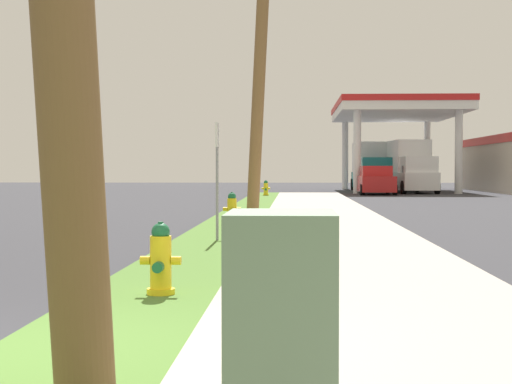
{
  "coord_description": "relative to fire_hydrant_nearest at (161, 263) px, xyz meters",
  "views": [
    {
      "loc": [
        2.2,
        -5.72,
        1.41
      ],
      "look_at": [
        1.15,
        17.26,
        0.77
      ],
      "focal_mm": 58.63,
      "sensor_mm": 36.0,
      "label": 1
    }
  ],
  "objects": [
    {
      "name": "fire_hydrant_nearest",
      "position": [
        0.0,
        0.0,
        0.0
      ],
      "size": [
        0.42,
        0.38,
        0.74
      ],
      "color": "yellow",
      "rests_on": "grass_verge"
    },
    {
      "name": "fire_hydrant_second",
      "position": [
        -0.09,
        10.96,
        0.0
      ],
      "size": [
        0.42,
        0.38,
        0.74
      ],
      "color": "yellow",
      "rests_on": "grass_verge"
    },
    {
      "name": "car_red_by_far_pump",
      "position": [
        5.86,
        37.83,
        0.28
      ],
      "size": [
        1.96,
        4.51,
        1.57
      ],
      "color": "red",
      "rests_on": "ground"
    },
    {
      "name": "sidewalk_slab",
      "position": [
        2.17,
        -2.75,
        -0.39
      ],
      "size": [
        3.2,
        80.0,
        0.12
      ],
      "primitive_type": "cube",
      "color": "#A8A093",
      "rests_on": "ground"
    },
    {
      "name": "fire_hydrant_fourth",
      "position": [
        -0.01,
        32.09,
        0.0
      ],
      "size": [
        0.42,
        0.38,
        0.74
      ],
      "color": "yellow",
      "rests_on": "grass_verge"
    },
    {
      "name": "truck_navy_on_apron",
      "position": [
        8.82,
        52.23,
        1.04
      ],
      "size": [
        2.66,
        6.56,
        3.11
      ],
      "color": "navy",
      "rests_on": "ground"
    },
    {
      "name": "gas_station_canopy",
      "position": [
        13.75,
        44.87,
        2.07
      ],
      "size": [
        14.27,
        15.89,
        5.59
      ],
      "color": "silver",
      "rests_on": "ground"
    },
    {
      "name": "car_tan_by_near_pump",
      "position": [
        9.39,
        48.33,
        0.28
      ],
      "size": [
        2.23,
        4.62,
        1.57
      ],
      "color": "tan",
      "rests_on": "ground"
    },
    {
      "name": "truck_teal_at_forecourt",
      "position": [
        6.28,
        44.89,
        1.04
      ],
      "size": [
        2.28,
        6.45,
        3.11
      ],
      "color": "#197075",
      "rests_on": "ground"
    },
    {
      "name": "street_sign_post",
      "position": [
        -0.02,
        6.51,
        1.19
      ],
      "size": [
        0.05,
        0.36,
        2.12
      ],
      "color": "gray",
      "rests_on": "grass_verge"
    },
    {
      "name": "truck_white_at_far_bay",
      "position": [
        8.24,
        41.34,
        1.04
      ],
      "size": [
        2.51,
        6.52,
        3.11
      ],
      "color": "white",
      "rests_on": "ground"
    },
    {
      "name": "grass_verge",
      "position": [
        -0.13,
        -2.75,
        -0.39
      ],
      "size": [
        1.4,
        80.0,
        0.12
      ],
      "primitive_type": "cube",
      "color": "#4C752D",
      "rests_on": "ground"
    },
    {
      "name": "utility_cabinet",
      "position": [
        1.31,
        -4.84,
        0.18
      ],
      "size": [
        0.53,
        0.68,
        1.1
      ],
      "color": "slate",
      "rests_on": "sidewalk_slab"
    },
    {
      "name": "utility_pole_midground",
      "position": [
        0.49,
        13.3,
        4.14
      ],
      "size": [
        1.38,
        0.54,
        8.77
      ],
      "color": "olive",
      "rests_on": "grass_verge"
    },
    {
      "name": "fire_hydrant_third",
      "position": [
        -0.1,
        21.63,
        0.0
      ],
      "size": [
        0.42,
        0.37,
        0.74
      ],
      "color": "yellow",
      "rests_on": "grass_verge"
    }
  ]
}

